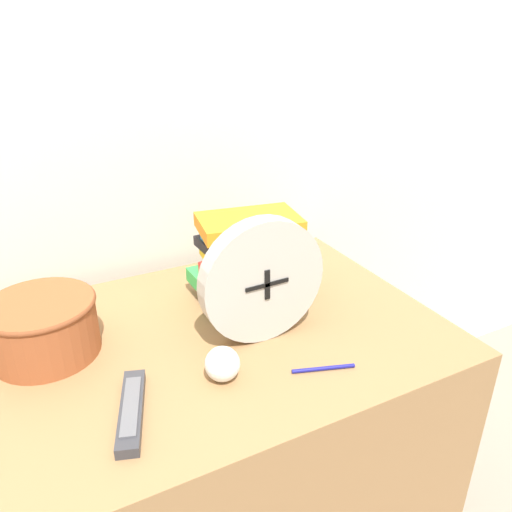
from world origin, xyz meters
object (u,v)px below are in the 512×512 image
basket (43,325)px  pen (323,368)px  book_stack (248,256)px  crumpled_paper_ball (222,364)px  tv_remote (131,410)px  desk_clock (263,281)px

basket → pen: basket is taller
book_stack → crumpled_paper_ball: size_ratio=3.80×
basket → tv_remote: (0.11, -0.26, -0.05)m
book_stack → basket: bearing=-177.0°
tv_remote → pen: (0.36, -0.05, -0.01)m
basket → tv_remote: size_ratio=1.11×
desk_clock → tv_remote: desk_clock is taller
crumpled_paper_ball → basket: bearing=140.0°
desk_clock → crumpled_paper_ball: 0.19m
tv_remote → crumpled_paper_ball: (0.18, 0.02, 0.02)m
desk_clock → pen: desk_clock is taller
book_stack → tv_remote: book_stack is taller
basket → desk_clock: bearing=-19.7°
desk_clock → pen: (0.05, -0.16, -0.13)m
desk_clock → tv_remote: (-0.31, -0.11, -0.12)m
crumpled_paper_ball → pen: size_ratio=0.55×
book_stack → desk_clock: bearing=-106.5°
tv_remote → pen: 0.37m
book_stack → tv_remote: 0.47m
basket → pen: (0.47, -0.31, -0.06)m
desk_clock → book_stack: (0.05, 0.17, -0.03)m
basket → pen: 0.57m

